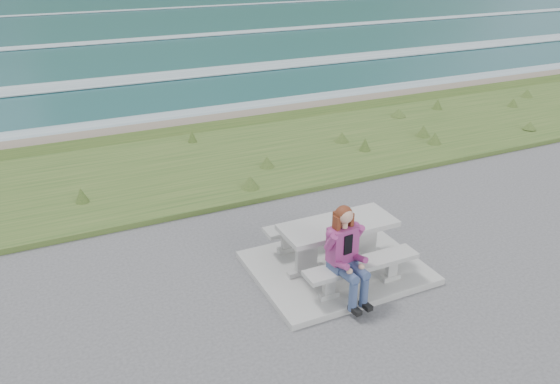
% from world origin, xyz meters
% --- Properties ---
extents(concrete_slab, '(2.60, 2.10, 0.10)m').
position_xyz_m(concrete_slab, '(0.00, 0.00, 0.05)').
color(concrete_slab, '#A2A29D').
rests_on(concrete_slab, ground).
extents(picnic_table, '(1.80, 0.75, 0.75)m').
position_xyz_m(picnic_table, '(0.00, 0.00, 0.68)').
color(picnic_table, '#A2A29D').
rests_on(picnic_table, concrete_slab).
extents(bench_landward, '(1.80, 0.35, 0.45)m').
position_xyz_m(bench_landward, '(0.00, -0.70, 0.45)').
color(bench_landward, '#A2A29D').
rests_on(bench_landward, concrete_slab).
extents(bench_seaward, '(1.80, 0.35, 0.45)m').
position_xyz_m(bench_seaward, '(0.00, 0.70, 0.45)').
color(bench_seaward, '#A2A29D').
rests_on(bench_seaward, concrete_slab).
extents(grass_verge, '(160.00, 4.50, 0.22)m').
position_xyz_m(grass_verge, '(0.00, 5.00, 0.00)').
color(grass_verge, '#2E4E1D').
rests_on(grass_verge, ground).
extents(shore_drop, '(160.00, 0.80, 2.20)m').
position_xyz_m(shore_drop, '(0.00, 7.90, 0.00)').
color(shore_drop, '#6C6251').
rests_on(shore_drop, ground).
extents(ocean, '(1600.00, 1600.00, 0.09)m').
position_xyz_m(ocean, '(0.00, 25.09, -1.74)').
color(ocean, '#1F5359').
rests_on(ocean, ground).
extents(seated_woman, '(0.47, 0.74, 1.42)m').
position_xyz_m(seated_woman, '(-0.32, -0.83, 0.62)').
color(seated_woman, navy).
rests_on(seated_woman, concrete_slab).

